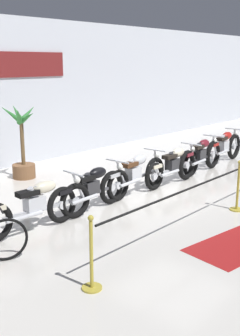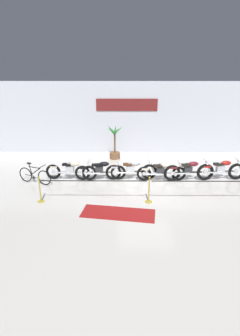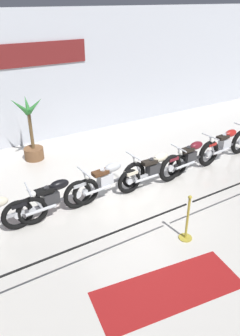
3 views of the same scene
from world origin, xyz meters
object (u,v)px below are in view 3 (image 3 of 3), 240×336
object	(u,v)px
motorcycle_maroon_4	(191,158)
stanchion_far_left	(141,229)
motorcycle_black_1	(54,199)
motorcycle_red_5	(225,145)
floor_banner	(168,289)
motorcycle_silver_2	(107,181)
stanchion_mid_left	(187,224)
motorcycle_cream_3	(155,169)
potted_palm_left_of_row	(31,136)

from	to	relation	value
motorcycle_maroon_4	stanchion_far_left	distance (m)	3.83
motorcycle_black_1	motorcycle_red_5	xyz separation A→B (m)	(5.56, 0.05, 0.02)
floor_banner	motorcycle_maroon_4	bearing A→B (deg)	51.55
motorcycle_silver_2	floor_banner	world-z (taller)	motorcycle_silver_2
motorcycle_red_5	stanchion_mid_left	xyz separation A→B (m)	(-3.54, -2.23, -0.12)
stanchion_far_left	motorcycle_black_1	bearing A→B (deg)	111.54
stanchion_mid_left	motorcycle_red_5	bearing A→B (deg)	32.23
motorcycle_black_1	motorcycle_cream_3	world-z (taller)	motorcycle_black_1
potted_palm_left_of_row	stanchion_far_left	world-z (taller)	potted_palm_left_of_row
motorcycle_black_1	stanchion_mid_left	distance (m)	2.97
motorcycle_silver_2	stanchion_mid_left	distance (m)	2.33
motorcycle_maroon_4	potted_palm_left_of_row	distance (m)	4.74
potted_palm_left_of_row	stanchion_mid_left	size ratio (longest dim) A/B	1.86
motorcycle_maroon_4	floor_banner	world-z (taller)	motorcycle_maroon_4
motorcycle_silver_2	potted_palm_left_of_row	distance (m)	3.21
potted_palm_left_of_row	floor_banner	xyz separation A→B (m)	(0.29, -6.20, -0.75)
motorcycle_black_1	potted_palm_left_of_row	bearing A→B (deg)	79.89
motorcycle_maroon_4	stanchion_far_left	size ratio (longest dim) A/B	0.27
motorcycle_black_1	motorcycle_maroon_4	distance (m)	4.04
stanchion_mid_left	motorcycle_black_1	bearing A→B (deg)	132.78
stanchion_far_left	stanchion_mid_left	world-z (taller)	same
motorcycle_maroon_4	stanchion_far_left	world-z (taller)	stanchion_far_left
motorcycle_black_1	stanchion_far_left	xyz separation A→B (m)	(0.86, -2.18, 0.26)
motorcycle_maroon_4	motorcycle_silver_2	bearing A→B (deg)	177.07
motorcycle_cream_3	stanchion_far_left	distance (m)	2.89
stanchion_far_left	motorcycle_red_5	bearing A→B (deg)	25.42
motorcycle_red_5	potted_palm_left_of_row	bearing A→B (deg)	148.24
motorcycle_red_5	stanchion_far_left	xyz separation A→B (m)	(-4.70, -2.23, 0.24)
motorcycle_black_1	potted_palm_left_of_row	world-z (taller)	potted_palm_left_of_row
motorcycle_cream_3	potted_palm_left_of_row	world-z (taller)	potted_palm_left_of_row
motorcycle_red_5	stanchion_far_left	world-z (taller)	stanchion_far_left
stanchion_mid_left	motorcycle_cream_3	bearing A→B (deg)	69.72
floor_banner	motorcycle_black_1	bearing A→B (deg)	114.03
motorcycle_maroon_4	stanchion_far_left	xyz separation A→B (m)	(-3.18, -2.11, 0.24)
motorcycle_silver_2	motorcycle_maroon_4	bearing A→B (deg)	-2.93
motorcycle_maroon_4	potted_palm_left_of_row	xyz separation A→B (m)	(-3.48, 3.21, 0.27)
motorcycle_silver_2	motorcycle_maroon_4	xyz separation A→B (m)	(2.61, -0.13, 0.01)
potted_palm_left_of_row	stanchion_mid_left	bearing A→B (deg)	-74.72
floor_banner	stanchion_mid_left	bearing A→B (deg)	45.36
motorcycle_maroon_4	motorcycle_red_5	bearing A→B (deg)	4.48
motorcycle_cream_3	motorcycle_maroon_4	xyz separation A→B (m)	(1.24, -0.01, 0.02)
potted_palm_left_of_row	stanchion_mid_left	distance (m)	5.53
motorcycle_silver_2	motorcycle_black_1	bearing A→B (deg)	-177.23
potted_palm_left_of_row	floor_banner	size ratio (longest dim) A/B	0.75
stanchion_far_left	floor_banner	xyz separation A→B (m)	(-0.01, -0.87, -0.71)
motorcycle_silver_2	stanchion_mid_left	xyz separation A→B (m)	(0.59, -2.25, -0.11)
motorcycle_silver_2	floor_banner	bearing A→B (deg)	-100.42
stanchion_mid_left	motorcycle_silver_2	bearing A→B (deg)	104.68
motorcycle_cream_3	motorcycle_red_5	world-z (taller)	motorcycle_red_5
stanchion_far_left	motorcycle_cream_3	bearing A→B (deg)	47.58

